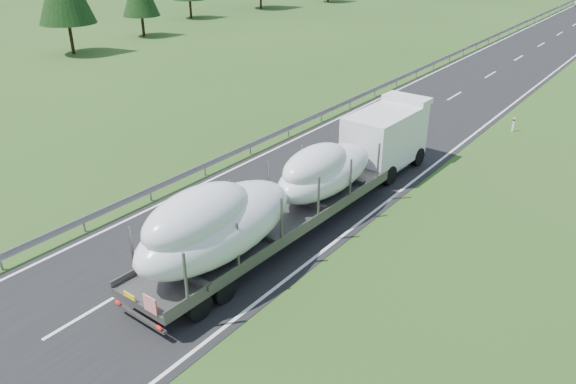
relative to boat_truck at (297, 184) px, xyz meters
The scene contains 3 objects.
ground 10.67m from the boat_truck, 103.61° to the right, with size 400.00×400.00×0.00m, color #264517.
guardrail 90.16m from the boat_truck, 94.93° to the left, with size 0.10×400.00×0.76m.
boat_truck is the anchor object (origin of this frame).
Camera 1 is at (15.85, -8.68, 13.00)m, focal length 35.00 mm.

